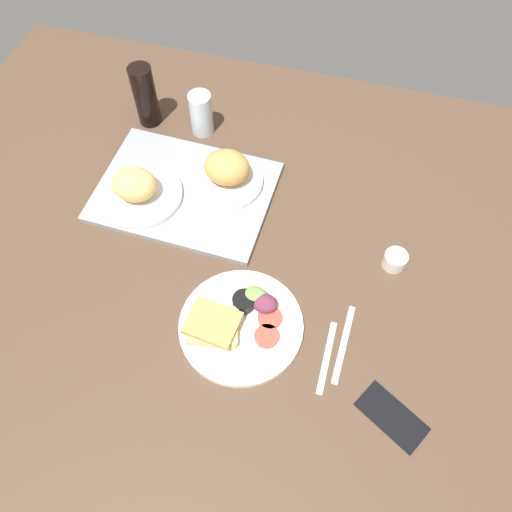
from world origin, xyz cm
name	(u,v)px	position (x,y,z in cm)	size (l,w,h in cm)	color
ground_plane	(245,276)	(0.00, 0.00, -1.50)	(190.00, 150.00, 3.00)	#4C3828
serving_tray	(185,192)	(-21.78, 19.15, 0.80)	(45.00, 33.00, 1.60)	gray
bread_plate_near	(137,189)	(-32.17, 13.88, 4.96)	(21.39, 21.39, 9.19)	white
bread_plate_far	(227,172)	(-11.67, 24.64, 5.45)	(19.22, 19.22, 9.54)	white
plate_with_salad	(239,322)	(2.36, -13.27, 1.73)	(27.93, 27.93, 5.40)	white
drinking_glass	(201,114)	(-24.36, 42.35, 6.30)	(6.33, 6.33, 12.60)	silver
soda_bottle	(145,96)	(-40.32, 42.11, 9.15)	(6.40, 6.40, 18.29)	black
espresso_cup	(395,260)	(34.07, 11.70, 2.00)	(5.60, 5.60, 4.00)	silver
fork	(327,357)	(23.03, -15.69, 0.25)	(17.00, 1.40, 0.50)	#B7B7BC
knife	(344,344)	(26.03, -11.69, 0.25)	(19.00, 1.40, 0.50)	#B7B7BC
cell_phone	(392,416)	(38.31, -24.73, 0.40)	(14.40, 7.20, 0.80)	black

